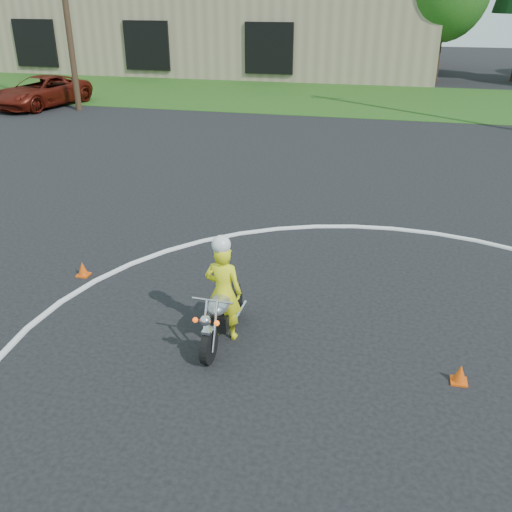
# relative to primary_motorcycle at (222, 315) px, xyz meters

# --- Properties ---
(grass_strip) EXTENTS (120.00, 10.00, 0.02)m
(grass_strip) POSITION_rel_primary_motorcycle_xyz_m (2.66, 23.55, -0.47)
(grass_strip) COLOR #1E4714
(grass_strip) RESTS_ON ground
(primary_motorcycle) EXTENTS (0.66, 1.89, 0.99)m
(primary_motorcycle) POSITION_rel_primary_motorcycle_xyz_m (0.00, 0.00, 0.00)
(primary_motorcycle) COLOR black
(primary_motorcycle) RESTS_ON ground
(rider_primary_grp) EXTENTS (0.62, 0.42, 1.84)m
(rider_primary_grp) POSITION_rel_primary_motorcycle_xyz_m (-0.00, 0.13, 0.41)
(rider_primary_grp) COLOR #F4F519
(rider_primary_grp) RESTS_ON ground
(pickup_grp) EXTENTS (3.47, 5.58, 1.44)m
(pickup_grp) POSITION_rel_primary_motorcycle_xyz_m (-14.49, 17.92, 0.24)
(pickup_grp) COLOR #531109
(pickup_grp) RESTS_ON ground
(warehouse) EXTENTS (41.00, 17.00, 8.30)m
(warehouse) POSITION_rel_primary_motorcycle_xyz_m (-15.34, 36.54, 3.68)
(warehouse) COLOR tan
(warehouse) RESTS_ON ground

